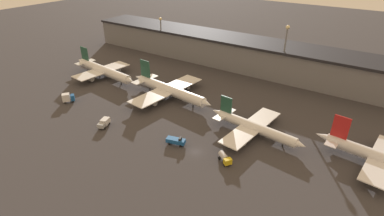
# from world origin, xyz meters

# --- Properties ---
(ground) EXTENTS (600.00, 600.00, 0.00)m
(ground) POSITION_xyz_m (0.00, 0.00, 0.00)
(ground) COLOR #383538
(terminal_building) EXTENTS (236.71, 22.51, 15.36)m
(terminal_building) POSITION_xyz_m (0.00, 78.18, 7.73)
(terminal_building) COLOR slate
(terminal_building) RESTS_ON ground
(airplane_0) EXTENTS (45.41, 29.27, 12.62)m
(airplane_0) POSITION_xyz_m (-71.80, 25.84, 3.67)
(airplane_0) COLOR white
(airplane_0) RESTS_ON ground
(airplane_1) EXTENTS (44.69, 37.74, 13.72)m
(airplane_1) POSITION_xyz_m (-30.68, 26.12, 3.67)
(airplane_1) COLOR white
(airplane_1) RESTS_ON ground
(airplane_2) EXTENTS (36.36, 30.76, 10.91)m
(airplane_2) POSITION_xyz_m (11.29, 19.73, 2.98)
(airplane_2) COLOR white
(airplane_2) RESTS_ON ground
(service_vehicle_0) EXTENTS (5.56, 4.69, 2.61)m
(service_vehicle_0) POSITION_xyz_m (10.22, 0.68, 1.54)
(service_vehicle_0) COLOR gold
(service_vehicle_0) RESTS_ON ground
(service_vehicle_1) EXTENTS (4.88, 5.33, 3.90)m
(service_vehicle_1) POSITION_xyz_m (-63.57, -1.02, 2.10)
(service_vehicle_1) COLOR #195199
(service_vehicle_1) RESTS_ON ground
(service_vehicle_2) EXTENTS (3.90, 5.82, 2.75)m
(service_vehicle_2) POSITION_xyz_m (-36.13, -5.70, 1.57)
(service_vehicle_2) COLOR #9EA3A8
(service_vehicle_2) RESTS_ON ground
(service_vehicle_4) EXTENTS (6.75, 3.85, 2.94)m
(service_vehicle_4) POSITION_xyz_m (-7.68, -0.12, 1.40)
(service_vehicle_4) COLOR #195199
(service_vehicle_4) RESTS_ON ground
(lamp_post_0) EXTENTS (1.80, 1.80, 22.35)m
(lamp_post_0) POSITION_xyz_m (-69.86, 69.33, 14.43)
(lamp_post_0) COLOR slate
(lamp_post_0) RESTS_ON ground
(lamp_post_1) EXTENTS (1.80, 1.80, 27.38)m
(lamp_post_1) POSITION_xyz_m (3.12, 69.33, 17.21)
(lamp_post_1) COLOR slate
(lamp_post_1) RESTS_ON ground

